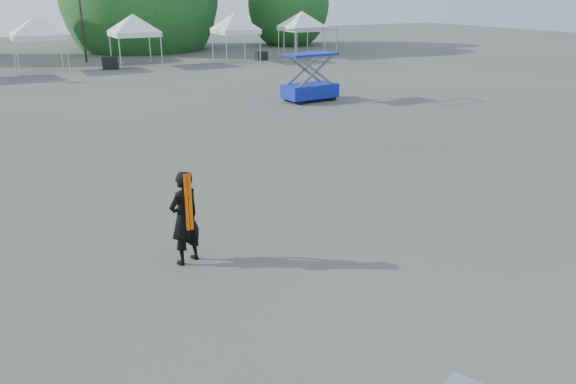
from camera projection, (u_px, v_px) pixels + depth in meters
ground at (223, 232)px, 11.73m from camera, size 120.00×120.00×0.00m
tree_far_e at (288, 4)px, 50.99m from camera, size 3.84×3.84×5.84m
tent_e at (36, 20)px, 34.10m from camera, size 4.25×4.25×3.88m
tent_f at (133, 18)px, 36.45m from camera, size 4.07×4.07×3.88m
tent_g at (235, 17)px, 38.68m from camera, size 3.84×3.84×3.88m
tent_h at (302, 15)px, 41.41m from camera, size 3.89×3.89×3.88m
man at (185, 218)px, 10.16m from camera, size 0.76×0.63×1.77m
scissor_lift at (310, 66)px, 25.15m from camera, size 2.52×1.39×3.16m
crate_mid at (110, 63)px, 35.88m from camera, size 1.14×0.97×0.78m
crate_east at (261, 56)px, 40.62m from camera, size 0.80×0.62×0.62m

